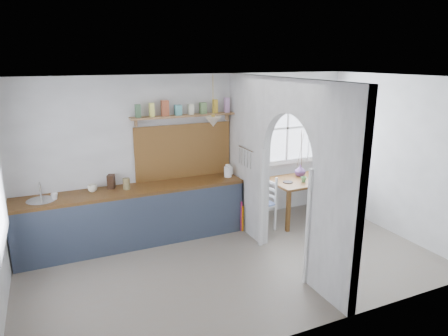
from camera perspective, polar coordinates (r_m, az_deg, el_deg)
name	(u,v)px	position (r m, az deg, el deg)	size (l,w,h in m)	color
floor	(235,265)	(5.85, 1.63, -13.63)	(5.80, 3.20, 0.01)	#796B5B
ceiling	(237,78)	(5.12, 1.85, 12.71)	(5.80, 3.20, 0.01)	white
walls	(236,177)	(5.34, 1.73, -1.35)	(5.81, 3.21, 2.60)	white
partition	(279,160)	(5.68, 7.87, 1.10)	(0.12, 3.20, 2.60)	white
nook_window	(287,128)	(7.47, 9.05, 5.66)	(1.76, 0.10, 1.30)	white
counter	(135,215)	(6.49, -12.65, -6.55)	(3.50, 0.60, 0.90)	brown
sink	(41,201)	(6.22, -24.65, -4.33)	(0.40, 0.40, 0.02)	#B7B8B8
backsplash	(184,151)	(6.67, -5.75, 2.42)	(1.65, 0.03, 0.90)	#925F2E
shelf	(185,112)	(6.48, -5.66, 7.93)	(1.75, 0.20, 0.21)	#A87445
pendant_lamp	(213,122)	(6.30, -1.56, 6.64)	(0.26, 0.26, 0.16)	#F1E3C9
utensil_rail	(246,149)	(6.35, 3.18, 2.73)	(0.02, 0.02, 0.50)	#B7B8B8
dining_table	(303,199)	(7.37, 11.16, -4.39)	(1.21, 0.81, 0.76)	brown
chair_left	(259,203)	(6.81, 5.06, -5.03)	(0.43, 0.43, 0.94)	silver
chair_right	(343,189)	(7.97, 16.59, -2.86)	(0.39, 0.39, 0.86)	silver
kettle	(228,171)	(6.74, 0.55, -0.40)	(0.17, 0.14, 0.21)	white
mug_a	(54,196)	(6.17, -23.06, -3.76)	(0.10, 0.10, 0.09)	white
mug_b	(92,188)	(6.32, -18.27, -2.75)	(0.14, 0.14, 0.11)	#EEE9CF
knife_block	(111,182)	(6.39, -15.82, -1.87)	(0.10, 0.14, 0.21)	black
jar	(127,184)	(6.29, -13.76, -2.20)	(0.11, 0.11, 0.17)	olive
towel_magenta	(241,216)	(6.76, 2.49, -6.92)	(0.02, 0.03, 0.52)	#B5205D
towel_orange	(243,219)	(6.73, 2.67, -7.25)	(0.02, 0.03, 0.45)	orange
bowl	(324,177)	(7.36, 14.09, -1.21)	(0.29, 0.29, 0.07)	white
table_cup	(304,180)	(7.07, 11.30, -1.62)	(0.10, 0.10, 0.09)	#539253
plate	(288,182)	(7.02, 9.10, -1.99)	(0.17, 0.17, 0.01)	black
vase	(300,170)	(7.41, 10.82, -0.35)	(0.20, 0.20, 0.21)	#58366C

